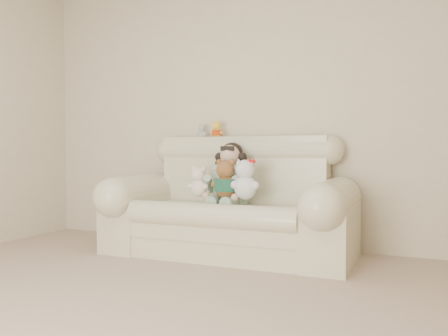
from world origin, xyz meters
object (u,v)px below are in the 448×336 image
cream_teddy (199,179)px  sofa (229,195)px  brown_teddy (226,175)px  seated_child (230,173)px  white_cat (245,175)px

cream_teddy → sofa: bearing=36.1°
cream_teddy → brown_teddy: bearing=10.3°
seated_child → white_cat: seated_child is taller
seated_child → brown_teddy: seated_child is taller
sofa → cream_teddy: 0.29m
brown_teddy → white_cat: size_ratio=0.98×
brown_teddy → cream_teddy: bearing=163.9°
sofa → brown_teddy: bearing=-79.0°
sofa → white_cat: (0.20, -0.13, 0.18)m
brown_teddy → cream_teddy: size_ratio=1.25×
white_cat → seated_child: bearing=147.3°
sofa → seated_child: sofa is taller
seated_child → cream_teddy: seated_child is taller
white_cat → cream_teddy: 0.44m
seated_child → white_cat: (0.22, -0.21, -0.00)m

